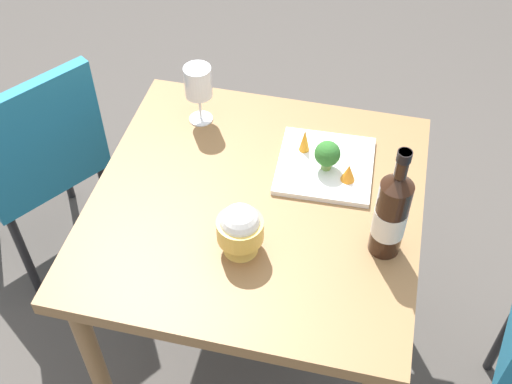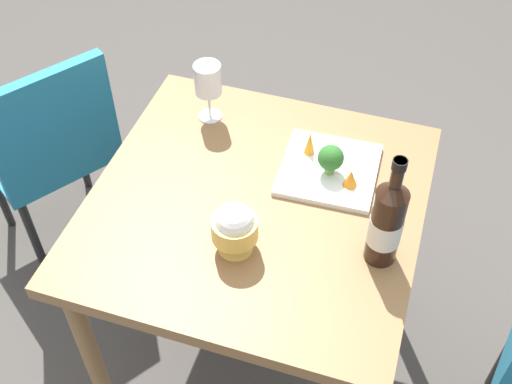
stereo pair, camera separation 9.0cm
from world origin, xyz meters
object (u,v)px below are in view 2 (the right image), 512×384
object	(u,v)px
chair_near_window	(52,145)
wine_glass	(208,81)
serving_plate	(329,170)
carrot_garnish_right	(351,178)
wine_bottle	(387,222)
broccoli_floret	(331,158)
carrot_garnish_left	(310,143)
rice_bowl	(236,228)

from	to	relation	value
chair_near_window	wine_glass	world-z (taller)	wine_glass
serving_plate	carrot_garnish_right	distance (m)	0.09
wine_bottle	wine_glass	world-z (taller)	wine_bottle
chair_near_window	carrot_garnish_right	bearing A→B (deg)	-62.06
serving_plate	broccoli_floret	size ratio (longest dim) A/B	3.03
chair_near_window	carrot_garnish_left	distance (m)	0.90
wine_glass	serving_plate	xyz separation A→B (m)	(0.38, -0.11, -0.12)
wine_bottle	broccoli_floret	bearing A→B (deg)	128.49
chair_near_window	wine_bottle	world-z (taller)	wine_bottle
carrot_garnish_right	wine_bottle	bearing A→B (deg)	-59.24
wine_glass	rice_bowl	bearing A→B (deg)	-62.05
broccoli_floret	carrot_garnish_right	xyz separation A→B (m)	(0.06, -0.03, -0.02)
broccoli_floret	carrot_garnish_left	world-z (taller)	broccoli_floret
rice_bowl	carrot_garnish_right	xyz separation A→B (m)	(0.21, 0.27, -0.03)
rice_bowl	carrot_garnish_right	size ratio (longest dim) A/B	2.81
chair_near_window	broccoli_floret	distance (m)	0.97
chair_near_window	rice_bowl	distance (m)	0.91
broccoli_floret	carrot_garnish_left	xyz separation A→B (m)	(-0.07, 0.06, -0.01)
wine_bottle	carrot_garnish_left	size ratio (longest dim) A/B	4.51
chair_near_window	wine_bottle	xyz separation A→B (m)	(1.10, -0.30, 0.34)
serving_plate	carrot_garnish_right	xyz separation A→B (m)	(0.07, -0.05, 0.03)
wine_bottle	broccoli_floret	xyz separation A→B (m)	(-0.17, 0.22, -0.06)
wine_glass	carrot_garnish_left	distance (m)	0.33
wine_glass	broccoli_floret	distance (m)	0.41
wine_bottle	carrot_garnish_right	xyz separation A→B (m)	(-0.11, 0.19, -0.08)
wine_glass	rice_bowl	xyz separation A→B (m)	(0.23, -0.43, -0.05)
wine_glass	rice_bowl	world-z (taller)	wine_glass
carrot_garnish_left	serving_plate	bearing A→B (deg)	-31.61
rice_bowl	broccoli_floret	xyz separation A→B (m)	(0.15, 0.30, -0.01)
rice_bowl	broccoli_floret	size ratio (longest dim) A/B	1.65
rice_bowl	chair_near_window	bearing A→B (deg)	153.89
carrot_garnish_right	broccoli_floret	bearing A→B (deg)	154.57
wine_bottle	carrot_garnish_left	xyz separation A→B (m)	(-0.24, 0.28, -0.07)
rice_bowl	broccoli_floret	bearing A→B (deg)	62.99
carrot_garnish_left	carrot_garnish_right	bearing A→B (deg)	-33.18
rice_bowl	wine_bottle	bearing A→B (deg)	13.94
chair_near_window	serving_plate	world-z (taller)	chair_near_window
carrot_garnish_left	broccoli_floret	bearing A→B (deg)	-39.09
wine_bottle	wine_glass	distance (m)	0.66
serving_plate	wine_bottle	bearing A→B (deg)	-52.85
carrot_garnish_right	chair_near_window	bearing A→B (deg)	173.84
chair_near_window	rice_bowl	xyz separation A→B (m)	(0.77, -0.38, 0.29)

